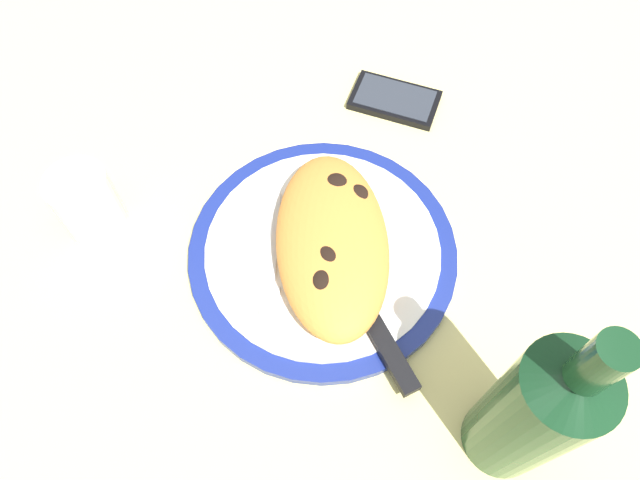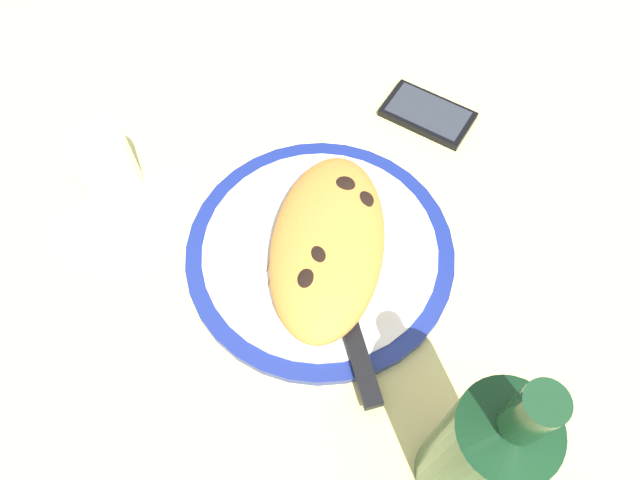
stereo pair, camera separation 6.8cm
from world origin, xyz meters
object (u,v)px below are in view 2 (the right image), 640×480
object	(u,v)px
fork	(267,256)
smartphone	(428,114)
plate	(320,252)
wine_bottle	(481,451)
calzone	(328,244)
knife	(351,331)
water_glass	(107,168)

from	to	relation	value
fork	smartphone	size ratio (longest dim) A/B	1.24
plate	wine_bottle	size ratio (longest dim) A/B	1.13
calzone	fork	world-z (taller)	calzone
knife	wine_bottle	xyz separation A→B (cm)	(11.53, 12.69, 9.54)
plate	fork	size ratio (longest dim) A/B	1.90
fork	smartphone	bearing A→B (deg)	149.50
knife	plate	bearing A→B (deg)	-149.94
fork	knife	size ratio (longest dim) A/B	0.73
water_glass	calzone	bearing A→B (deg)	80.48
smartphone	water_glass	xyz separation A→B (cm)	(19.80, -37.24, 3.32)
knife	water_glass	bearing A→B (deg)	-112.38
calzone	smartphone	size ratio (longest dim) A/B	1.86
knife	water_glass	size ratio (longest dim) A/B	2.54
smartphone	calzone	bearing A→B (deg)	-19.49
knife	wine_bottle	bearing A→B (deg)	47.76
knife	water_glass	world-z (taller)	water_glass
water_glass	fork	bearing A→B (deg)	73.20
water_glass	wine_bottle	distance (cm)	52.65
calzone	fork	size ratio (longest dim) A/B	1.50
calzone	water_glass	xyz separation A→B (cm)	(-4.79, -28.54, -0.33)
smartphone	water_glass	world-z (taller)	water_glass
plate	fork	distance (cm)	6.34
plate	knife	size ratio (longest dim) A/B	1.39
fork	knife	distance (cm)	13.24
calzone	wine_bottle	size ratio (longest dim) A/B	0.89
plate	smartphone	size ratio (longest dim) A/B	2.36
smartphone	wine_bottle	xyz separation A→B (cm)	(44.89, 8.39, 11.05)
calzone	water_glass	bearing A→B (deg)	-99.52
plate	knife	distance (cm)	10.97
plate	knife	world-z (taller)	knife
plate	knife	bearing A→B (deg)	30.06
calzone	fork	bearing A→B (deg)	-75.46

